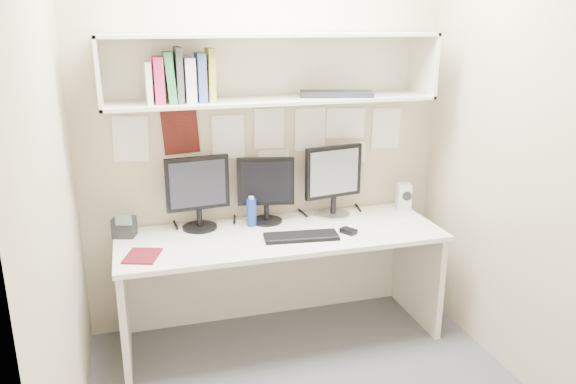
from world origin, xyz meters
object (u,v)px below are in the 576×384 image
object	(u,v)px
monitor_right	(333,178)
monitor_center	(266,187)
desk	(281,285)
monitor_left	(198,190)
desk_phone	(124,227)
keyboard	(301,237)
speaker	(404,197)
maroon_notebook	(142,256)

from	to	relation	value
monitor_right	monitor_center	bearing A→B (deg)	170.05
desk	monitor_left	bearing A→B (deg)	155.12
monitor_right	desk_phone	distance (m)	1.37
keyboard	monitor_right	bearing A→B (deg)	53.08
desk	keyboard	xyz separation A→B (m)	(0.09, -0.13, 0.37)
monitor_center	desk_phone	xyz separation A→B (m)	(-0.89, -0.02, -0.17)
monitor_right	desk	bearing A→B (deg)	-162.65
desk	desk_phone	bearing A→B (deg)	168.02
desk	monitor_center	size ratio (longest dim) A/B	4.67
monitor_left	monitor_right	bearing A→B (deg)	-5.84
keyboard	desk_phone	distance (m)	1.08
monitor_right	desk_phone	xyz separation A→B (m)	(-1.36, -0.02, -0.20)
desk	keyboard	bearing A→B (deg)	-53.55
keyboard	desk	bearing A→B (deg)	133.10
monitor_left	speaker	size ratio (longest dim) A/B	2.52
monitor_center	maroon_notebook	xyz separation A→B (m)	(-0.80, -0.37, -0.23)
monitor_left	keyboard	bearing A→B (deg)	-37.31
monitor_center	monitor_left	bearing A→B (deg)	-168.38
desk_phone	desk	bearing A→B (deg)	4.67
speaker	desk_phone	distance (m)	1.87
monitor_center	monitor_right	bearing A→B (deg)	11.59
monitor_left	keyboard	distance (m)	0.71
keyboard	monitor_center	bearing A→B (deg)	117.47
keyboard	maroon_notebook	bearing A→B (deg)	-171.88
monitor_left	desk_phone	world-z (taller)	monitor_left
monitor_center	keyboard	size ratio (longest dim) A/B	0.96
desk	monitor_center	bearing A→B (deg)	99.69
monitor_right	maroon_notebook	distance (m)	1.34
monitor_center	desk_phone	distance (m)	0.91
monitor_right	keyboard	size ratio (longest dim) A/B	1.07
keyboard	desk_phone	bearing A→B (deg)	169.04
monitor_left	keyboard	world-z (taller)	monitor_left
speaker	desk_phone	bearing A→B (deg)	-166.43
monitor_center	speaker	world-z (taller)	monitor_center
monitor_right	keyboard	world-z (taller)	monitor_right
keyboard	desk_phone	xyz separation A→B (m)	(-1.03, 0.33, 0.05)
maroon_notebook	desk_phone	distance (m)	0.37
desk_phone	maroon_notebook	bearing A→B (deg)	-58.81
speaker	monitor_right	bearing A→B (deg)	-168.74
monitor_right	desk_phone	size ratio (longest dim) A/B	3.03
keyboard	speaker	xyz separation A→B (m)	(0.85, 0.33, 0.08)
monitor_left	speaker	bearing A→B (deg)	-6.67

